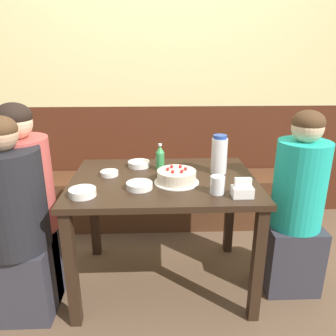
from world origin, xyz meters
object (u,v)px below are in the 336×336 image
(soju_bottle, at_px, (160,158))
(bowl_rice_small, at_px, (83,192))
(napkin_holder, at_px, (242,190))
(person_teal_shirt, at_px, (296,211))
(water_pitcher, at_px, (219,155))
(birthday_cake, at_px, (177,177))
(person_grey_tee, at_px, (27,208))
(bowl_soup_white, at_px, (139,185))
(bench_seat, at_px, (161,200))
(glass_water_tall, at_px, (217,185))
(bowl_sauce_shallow, at_px, (139,164))
(bowl_side_dish, at_px, (109,173))
(person_pale_blue_shirt, at_px, (15,226))

(soju_bottle, height_order, bowl_rice_small, soju_bottle)
(napkin_holder, bearing_deg, soju_bottle, 133.64)
(soju_bottle, bearing_deg, person_teal_shirt, -15.54)
(water_pitcher, height_order, bowl_rice_small, water_pitcher)
(birthday_cake, bearing_deg, soju_bottle, 111.50)
(person_grey_tee, bearing_deg, bowl_soup_white, -7.79)
(bench_seat, height_order, water_pitcher, water_pitcher)
(water_pitcher, relative_size, glass_water_tall, 2.52)
(napkin_holder, bearing_deg, person_grey_tee, 169.64)
(napkin_holder, height_order, bowl_sauce_shallow, napkin_holder)
(bowl_side_dish, distance_m, person_teal_shirt, 1.18)
(person_pale_blue_shirt, xyz_separation_m, person_grey_tee, (0.00, 0.18, 0.02))
(bowl_rice_small, distance_m, person_pale_blue_shirt, 0.43)
(bowl_soup_white, xyz_separation_m, glass_water_tall, (0.43, -0.08, 0.03))
(bowl_soup_white, height_order, bowl_rice_small, bowl_rice_small)
(soju_bottle, distance_m, bowl_rice_small, 0.59)
(person_teal_shirt, bearing_deg, soju_bottle, -15.54)
(bench_seat, xyz_separation_m, bowl_side_dish, (-0.34, -0.76, 0.54))
(bench_seat, relative_size, person_teal_shirt, 2.12)
(water_pitcher, height_order, glass_water_tall, water_pitcher)
(napkin_holder, distance_m, bowl_soup_white, 0.57)
(napkin_holder, distance_m, glass_water_tall, 0.13)
(person_pale_blue_shirt, bearing_deg, bowl_side_dish, 32.55)
(napkin_holder, bearing_deg, person_pale_blue_shirt, 178.00)
(bench_seat, xyz_separation_m, person_teal_shirt, (0.82, -0.90, 0.32))
(bench_seat, height_order, bowl_soup_white, bowl_soup_white)
(birthday_cake, bearing_deg, person_pale_blue_shirt, -169.21)
(soju_bottle, bearing_deg, bowl_rice_small, -135.84)
(soju_bottle, relative_size, napkin_holder, 1.60)
(bowl_soup_white, xyz_separation_m, person_teal_shirt, (0.96, 0.08, -0.22))
(bowl_side_dish, bearing_deg, birthday_cake, -18.58)
(napkin_holder, bearing_deg, bench_seat, 110.26)
(water_pitcher, height_order, person_pale_blue_shirt, person_pale_blue_shirt)
(bowl_soup_white, bearing_deg, napkin_holder, -13.49)
(napkin_holder, bearing_deg, water_pitcher, 98.64)
(napkin_holder, bearing_deg, bowl_soup_white, 166.51)
(bowl_side_dish, relative_size, glass_water_tall, 1.14)
(bowl_sauce_shallow, bearing_deg, soju_bottle, -25.54)
(bowl_rice_small, bearing_deg, person_grey_tee, 154.28)
(glass_water_tall, distance_m, person_pale_blue_shirt, 1.13)
(bowl_rice_small, bearing_deg, bench_seat, 67.84)
(bowl_soup_white, bearing_deg, person_grey_tee, 172.21)
(birthday_cake, bearing_deg, person_teal_shirt, 0.22)
(bowl_sauce_shallow, distance_m, glass_water_tall, 0.65)
(bowl_side_dish, bearing_deg, person_grey_tee, -165.32)
(glass_water_tall, relative_size, person_pale_blue_shirt, 0.08)
(bowl_sauce_shallow, bearing_deg, bowl_rice_small, -120.35)
(bowl_soup_white, xyz_separation_m, bowl_rice_small, (-0.30, -0.09, 0.00))
(bowl_rice_small, relative_size, person_pale_blue_shirt, 0.12)
(person_grey_tee, bearing_deg, person_pale_blue_shirt, -90.00)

